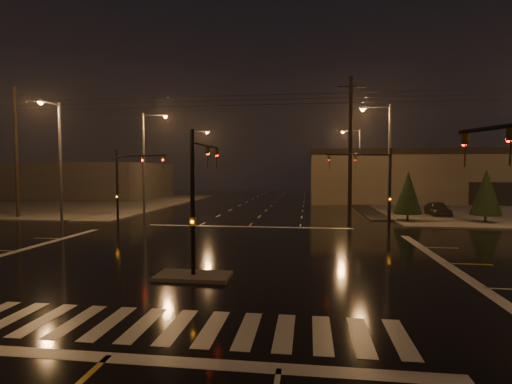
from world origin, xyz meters
TOP-DOWN VIEW (x-y plane):
  - ground at (0.00, 0.00)m, footprint 140.00×140.00m
  - sidewalk_nw at (-30.00, 30.00)m, footprint 36.00×36.00m
  - median_island at (0.00, -4.00)m, footprint 3.00×1.60m
  - crosswalk at (0.00, -9.00)m, footprint 15.00×2.60m
  - stop_bar_near at (0.00, -11.00)m, footprint 16.00×0.50m
  - stop_bar_far at (0.00, 11.00)m, footprint 16.00×0.50m
  - retail_building at (35.00, 45.99)m, footprint 60.20×28.30m
  - commercial_block at (-35.00, 42.00)m, footprint 30.00×18.00m
  - signal_mast_median at (0.00, -3.07)m, footprint 0.25×4.59m
  - signal_mast_ne at (9.50, 10.14)m, footprint 4.84×1.86m
  - signal_mast_nw at (-9.50, 10.14)m, footprint 4.84×1.86m
  - streetlight_1 at (-11.18, 18.00)m, footprint 2.77×0.32m
  - streetlight_2 at (-11.18, 34.00)m, footprint 2.77×0.32m
  - streetlight_3 at (11.18, 16.00)m, footprint 2.77×0.32m
  - streetlight_4 at (11.18, 36.00)m, footprint 2.77×0.32m
  - streetlight_5 at (-16.00, 11.18)m, footprint 0.32×2.77m
  - utility_pole_0 at (-22.00, 14.00)m, footprint 2.20×0.32m
  - utility_pole_1 at (8.00, 14.00)m, footprint 2.20×0.32m
  - conifer_0 at (13.01, 15.69)m, footprint 2.32×2.32m
  - conifer_1 at (19.15, 15.51)m, footprint 2.44×2.44m
  - car_parked at (16.95, 20.59)m, footprint 1.78×4.29m

SIDE VIEW (x-z plane):
  - ground at x=0.00m, z-range 0.00..0.00m
  - crosswalk at x=0.00m, z-range 0.00..0.01m
  - stop_bar_near at x=0.00m, z-range 0.00..0.01m
  - stop_bar_far at x=0.00m, z-range 0.00..0.01m
  - sidewalk_nw at x=-30.00m, z-range 0.00..0.12m
  - median_island at x=0.00m, z-range 0.00..0.15m
  - car_parked at x=16.95m, z-range 0.00..1.45m
  - conifer_0 at x=13.01m, z-range 0.35..4.68m
  - conifer_1 at x=19.15m, z-range 0.35..4.85m
  - commercial_block at x=-35.00m, z-range 0.00..5.60m
  - signal_mast_median at x=0.00m, z-range 0.75..6.75m
  - signal_mast_ne at x=9.50m, z-range 0.79..6.79m
  - signal_mast_nw at x=-9.50m, z-range 0.79..6.79m
  - retail_building at x=35.00m, z-range 0.24..7.44m
  - streetlight_1 at x=-11.18m, z-range 0.80..10.80m
  - streetlight_2 at x=-11.18m, z-range 0.80..10.80m
  - streetlight_3 at x=11.18m, z-range 0.80..10.80m
  - streetlight_4 at x=11.18m, z-range 0.80..10.80m
  - streetlight_5 at x=-16.00m, z-range 0.80..10.80m
  - utility_pole_0 at x=-22.00m, z-range 0.13..12.13m
  - utility_pole_1 at x=8.00m, z-range 0.13..12.13m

